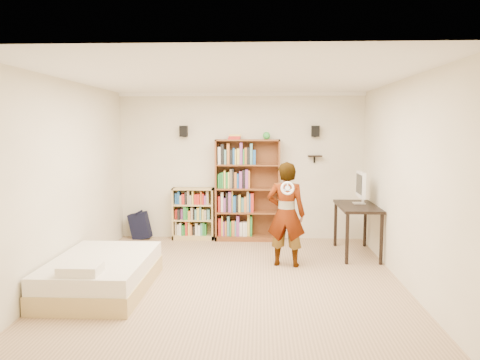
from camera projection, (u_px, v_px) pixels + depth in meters
The scene contains 14 objects.
ground at pixel (233, 280), 6.34m from camera, with size 4.50×5.00×0.01m, color tan.
room_shell at pixel (233, 150), 6.15m from camera, with size 4.52×5.02×2.71m.
crown_molding at pixel (233, 80), 6.05m from camera, with size 4.50×5.00×0.06m.
speaker_left at pixel (184, 131), 8.55m from camera, with size 0.14×0.12×0.20m, color black.
speaker_right at pixel (315, 131), 8.45m from camera, with size 0.14×0.12×0.20m, color black.
wall_shelf at pixel (315, 156), 8.50m from camera, with size 0.25×0.16×0.03m, color black.
tall_bookshelf at pixel (247, 190), 8.55m from camera, with size 1.17×0.34×1.85m, color brown, non-canonical shape.
low_bookshelf at pixel (193, 214), 8.67m from camera, with size 0.76×0.29×0.95m, color tan, non-canonical shape.
computer_desk at pixel (357, 230), 7.59m from camera, with size 0.60×1.20×0.82m, color black, non-canonical shape.
imac at pixel (359, 188), 7.66m from camera, with size 0.11×0.53×0.53m, color white, non-canonical shape.
daybed at pixel (102, 270), 5.92m from camera, with size 1.17×1.80×0.53m, color white, non-canonical shape.
person at pixel (286, 214), 6.94m from camera, with size 0.57×0.37×1.56m, color black.
wii_wheel at pixel (287, 188), 6.60m from camera, with size 0.19×0.19×0.03m, color white.
navy_bag at pixel (140, 225), 8.71m from camera, with size 0.38×0.24×0.51m, color black, non-canonical shape.
Camera 1 is at (0.37, -6.14, 2.04)m, focal length 35.00 mm.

